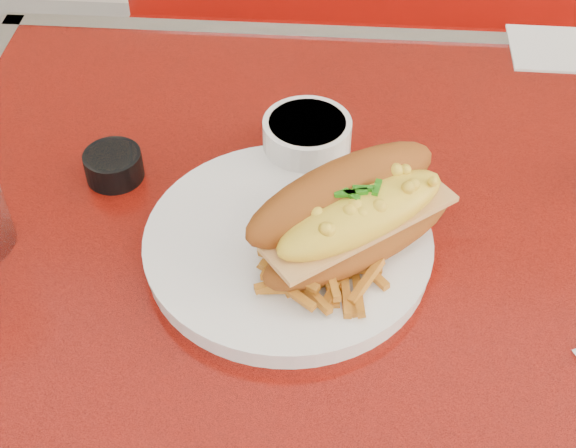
# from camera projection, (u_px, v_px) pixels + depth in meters

# --- Properties ---
(diner_table) EXTENTS (1.23, 0.83, 0.77)m
(diner_table) POSITION_uv_depth(u_px,v_px,m) (451.00, 351.00, 0.91)
(diner_table) COLOR red
(diner_table) RESTS_ON ground
(booth_bench_far) EXTENTS (1.20, 0.51, 0.90)m
(booth_bench_far) POSITION_uv_depth(u_px,v_px,m) (403.00, 130.00, 1.71)
(booth_bench_far) COLOR #A3120A
(booth_bench_far) RESTS_ON ground
(dinner_plate) EXTENTS (0.37, 0.37, 0.02)m
(dinner_plate) POSITION_uv_depth(u_px,v_px,m) (288.00, 244.00, 0.79)
(dinner_plate) COLOR white
(dinner_plate) RESTS_ON diner_table
(mac_hoagie) EXTENTS (0.23, 0.22, 0.10)m
(mac_hoagie) POSITION_uv_depth(u_px,v_px,m) (354.00, 214.00, 0.75)
(mac_hoagie) COLOR #934C17
(mac_hoagie) RESTS_ON dinner_plate
(fries_pile) EXTENTS (0.12, 0.11, 0.03)m
(fries_pile) POSITION_uv_depth(u_px,v_px,m) (323.00, 261.00, 0.75)
(fries_pile) COLOR orange
(fries_pile) RESTS_ON dinner_plate
(fork) EXTENTS (0.06, 0.16, 0.00)m
(fork) POSITION_uv_depth(u_px,v_px,m) (351.00, 245.00, 0.78)
(fork) COLOR silver
(fork) RESTS_ON dinner_plate
(gravy_ramekin) EXTENTS (0.12, 0.12, 0.05)m
(gravy_ramekin) POSITION_uv_depth(u_px,v_px,m) (307.00, 140.00, 0.88)
(gravy_ramekin) COLOR white
(gravy_ramekin) RESTS_ON diner_table
(sauce_cup_left) EXTENTS (0.07, 0.07, 0.03)m
(sauce_cup_left) POSITION_uv_depth(u_px,v_px,m) (114.00, 164.00, 0.87)
(sauce_cup_left) COLOR black
(sauce_cup_left) RESTS_ON diner_table
(paper_napkin) EXTENTS (0.11, 0.11, 0.00)m
(paper_napkin) POSITION_uv_depth(u_px,v_px,m) (551.00, 49.00, 1.06)
(paper_napkin) COLOR white
(paper_napkin) RESTS_ON diner_table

